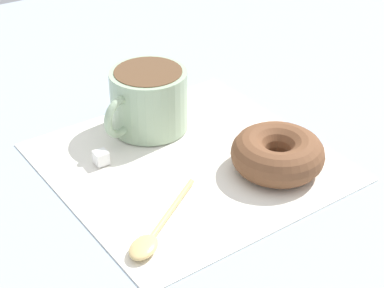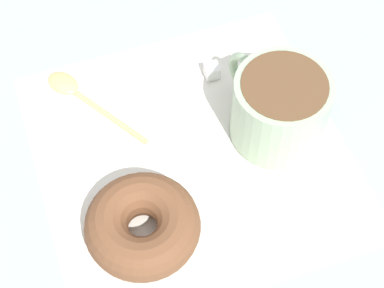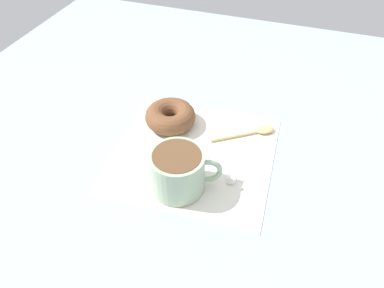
{
  "view_description": "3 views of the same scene",
  "coord_description": "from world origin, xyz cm",
  "px_view_note": "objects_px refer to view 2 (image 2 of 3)",
  "views": [
    {
      "loc": [
        -49.08,
        31.21,
        39.99
      ],
      "look_at": [
        0.58,
        -0.42,
        2.3
      ],
      "focal_mm": 60.0,
      "sensor_mm": 36.0,
      "label": 1
    },
    {
      "loc": [
        -8.45,
        -31.21,
        52.44
      ],
      "look_at": [
        0.58,
        -0.42,
        2.3
      ],
      "focal_mm": 60.0,
      "sensor_mm": 36.0,
      "label": 2
    },
    {
      "loc": [
        48.01,
        15.77,
        48.68
      ],
      "look_at": [
        0.58,
        -0.42,
        2.3
      ],
      "focal_mm": 35.0,
      "sensor_mm": 36.0,
      "label": 3
    }
  ],
  "objects_px": {
    "coffee_cup": "(279,106)",
    "sugar_cube": "(212,71)",
    "spoon": "(76,92)",
    "donut": "(142,226)"
  },
  "relations": [
    {
      "from": "coffee_cup",
      "to": "donut",
      "type": "height_order",
      "value": "coffee_cup"
    },
    {
      "from": "spoon",
      "to": "sugar_cube",
      "type": "height_order",
      "value": "sugar_cube"
    },
    {
      "from": "coffee_cup",
      "to": "sugar_cube",
      "type": "bearing_deg",
      "value": 115.62
    },
    {
      "from": "coffee_cup",
      "to": "sugar_cube",
      "type": "height_order",
      "value": "coffee_cup"
    },
    {
      "from": "donut",
      "to": "spoon",
      "type": "relative_size",
      "value": 0.87
    },
    {
      "from": "donut",
      "to": "sugar_cube",
      "type": "height_order",
      "value": "donut"
    },
    {
      "from": "coffee_cup",
      "to": "spoon",
      "type": "height_order",
      "value": "coffee_cup"
    },
    {
      "from": "sugar_cube",
      "to": "spoon",
      "type": "bearing_deg",
      "value": 173.92
    },
    {
      "from": "coffee_cup",
      "to": "spoon",
      "type": "distance_m",
      "value": 0.21
    },
    {
      "from": "coffee_cup",
      "to": "sugar_cube",
      "type": "distance_m",
      "value": 0.1
    }
  ]
}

